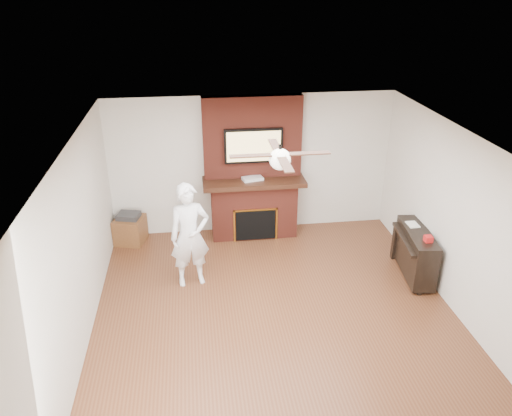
{
  "coord_description": "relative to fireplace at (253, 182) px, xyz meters",
  "views": [
    {
      "loc": [
        -1.02,
        -5.53,
        4.32
      ],
      "look_at": [
        -0.17,
        0.9,
        1.27
      ],
      "focal_mm": 35.0,
      "sensor_mm": 36.0,
      "label": 1
    }
  ],
  "objects": [
    {
      "name": "cable_box",
      "position": [
        -0.03,
        -0.1,
        0.11
      ],
      "size": [
        0.39,
        0.28,
        0.05
      ],
      "primitive_type": "cube",
      "rotation": [
        0.0,
        0.0,
        0.24
      ],
      "color": "silver",
      "rests_on": "fireplace"
    },
    {
      "name": "candle_orange",
      "position": [
        -0.14,
        -0.25,
        -0.94
      ],
      "size": [
        0.07,
        0.07,
        0.1
      ],
      "primitive_type": "cylinder",
      "color": "orange",
      "rests_on": "ground"
    },
    {
      "name": "fireplace",
      "position": [
        0.0,
        0.0,
        0.0
      ],
      "size": [
        1.78,
        0.64,
        2.5
      ],
      "color": "maroon",
      "rests_on": "ground"
    },
    {
      "name": "person",
      "position": [
        -1.14,
        -1.5,
        -0.18
      ],
      "size": [
        0.66,
        0.5,
        1.62
      ],
      "primitive_type": "imported",
      "rotation": [
        0.0,
        0.0,
        0.18
      ],
      "color": "white",
      "rests_on": "ground"
    },
    {
      "name": "tv",
      "position": [
        0.0,
        -0.05,
        0.68
      ],
      "size": [
        1.0,
        0.08,
        0.6
      ],
      "color": "black",
      "rests_on": "fireplace"
    },
    {
      "name": "candle_cream",
      "position": [
        0.05,
        -0.23,
        -0.94
      ],
      "size": [
        0.08,
        0.08,
        0.11
      ],
      "primitive_type": "cylinder",
      "color": "beige",
      "rests_on": "ground"
    },
    {
      "name": "room_shell",
      "position": [
        0.0,
        -2.55,
        0.25
      ],
      "size": [
        5.36,
        5.86,
        2.86
      ],
      "color": "#4E2916",
      "rests_on": "ground"
    },
    {
      "name": "candle_green",
      "position": [
        0.04,
        -0.16,
        -0.95
      ],
      "size": [
        0.08,
        0.08,
        0.09
      ],
      "primitive_type": "cylinder",
      "color": "#4C8234",
      "rests_on": "ground"
    },
    {
      "name": "candle_blue",
      "position": [
        0.3,
        -0.25,
        -0.96
      ],
      "size": [
        0.06,
        0.06,
        0.07
      ],
      "primitive_type": "cylinder",
      "color": "#2C6484",
      "rests_on": "ground"
    },
    {
      "name": "side_table",
      "position": [
        -2.2,
        -0.07,
        -0.74
      ],
      "size": [
        0.59,
        0.59,
        0.56
      ],
      "rotation": [
        0.0,
        0.0,
        -0.25
      ],
      "color": "brown",
      "rests_on": "ground"
    },
    {
      "name": "ceiling_fan",
      "position": [
        -0.0,
        -2.55,
        1.34
      ],
      "size": [
        1.21,
        1.21,
        0.31
      ],
      "color": "black",
      "rests_on": "room_shell"
    },
    {
      "name": "piano",
      "position": [
        2.31,
        -1.75,
        -0.58
      ],
      "size": [
        0.58,
        1.21,
        0.86
      ],
      "rotation": [
        0.0,
        0.0,
        -0.13
      ],
      "color": "black",
      "rests_on": "ground"
    }
  ]
}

